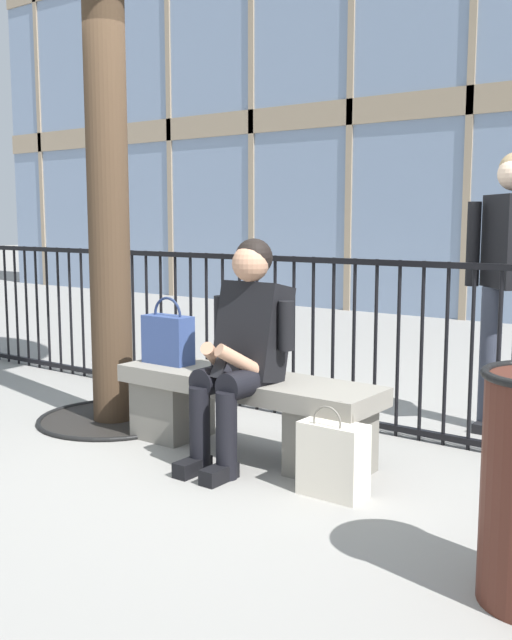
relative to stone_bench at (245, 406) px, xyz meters
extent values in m
plane|color=gray|center=(0.00, 0.00, -0.27)|extent=(60.00, 60.00, 0.00)
cube|color=gray|center=(0.00, 0.00, 0.13)|extent=(1.60, 0.44, 0.10)
cube|color=slate|center=(-0.56, 0.00, -0.10)|extent=(0.36, 0.37, 0.35)
cube|color=slate|center=(0.56, 0.00, -0.10)|extent=(0.36, 0.37, 0.35)
cylinder|color=black|center=(-0.01, -0.18, 0.20)|extent=(0.15, 0.40, 0.15)
cylinder|color=black|center=(-0.01, -0.38, -0.05)|extent=(0.11, 0.11, 0.45)
cube|color=black|center=(-0.01, -0.44, -0.23)|extent=(0.09, 0.22, 0.08)
cylinder|color=black|center=(0.17, -0.18, 0.20)|extent=(0.15, 0.40, 0.15)
cylinder|color=black|center=(0.17, -0.38, -0.05)|extent=(0.11, 0.11, 0.45)
cube|color=black|center=(0.17, -0.44, -0.23)|extent=(0.09, 0.22, 0.08)
cube|color=black|center=(0.08, -0.04, 0.44)|extent=(0.36, 0.30, 0.55)
cylinder|color=black|center=(-0.14, -0.04, 0.49)|extent=(0.08, 0.08, 0.26)
cylinder|color=tan|center=(0.00, -0.26, 0.32)|extent=(0.16, 0.28, 0.20)
cylinder|color=black|center=(0.30, -0.04, 0.49)|extent=(0.08, 0.08, 0.26)
cylinder|color=tan|center=(0.16, -0.26, 0.32)|extent=(0.16, 0.28, 0.20)
cube|color=black|center=(0.08, -0.32, 0.30)|extent=(0.07, 0.10, 0.13)
sphere|color=tan|center=(0.08, -0.06, 0.81)|extent=(0.20, 0.20, 0.20)
sphere|color=black|center=(0.08, -0.03, 0.84)|extent=(0.20, 0.20, 0.20)
cube|color=#33477F|center=(-0.58, -0.01, 0.32)|extent=(0.31, 0.14, 0.29)
torus|color=#1E2A4C|center=(-0.58, -0.01, 0.47)|extent=(0.22, 0.02, 0.22)
cube|color=beige|center=(0.73, -0.26, -0.09)|extent=(0.32, 0.17, 0.36)
torus|color=slate|center=(0.73, -0.32, 0.10)|extent=(0.15, 0.01, 0.15)
torus|color=slate|center=(0.73, -0.20, 0.10)|extent=(0.15, 0.01, 0.15)
cylinder|color=#383D4C|center=(0.92, 1.30, 0.18)|extent=(0.13, 0.13, 0.90)
cube|color=black|center=(0.92, 1.26, -0.24)|extent=(0.09, 0.22, 0.06)
cube|color=black|center=(1.02, 1.30, 0.91)|extent=(0.42, 0.43, 0.56)
cylinder|color=black|center=(0.79, 1.30, 0.89)|extent=(0.08, 0.08, 0.52)
cylinder|color=black|center=(-3.41, 0.82, 0.27)|extent=(0.02, 0.02, 1.07)
cylinder|color=black|center=(-3.26, 0.82, 0.27)|extent=(0.02, 0.02, 1.07)
cylinder|color=black|center=(-3.10, 0.82, 0.27)|extent=(0.02, 0.02, 1.07)
cylinder|color=black|center=(-2.95, 0.82, 0.27)|extent=(0.02, 0.02, 1.07)
cylinder|color=black|center=(-2.80, 0.82, 0.27)|extent=(0.02, 0.02, 1.07)
cylinder|color=black|center=(-2.65, 0.82, 0.27)|extent=(0.02, 0.02, 1.07)
cylinder|color=black|center=(-2.50, 0.82, 0.27)|extent=(0.02, 0.02, 1.07)
cylinder|color=black|center=(-2.35, 0.82, 0.27)|extent=(0.02, 0.02, 1.07)
cylinder|color=black|center=(-2.20, 0.82, 0.27)|extent=(0.02, 0.02, 1.07)
cylinder|color=black|center=(-2.04, 0.82, 0.27)|extent=(0.02, 0.02, 1.07)
cylinder|color=black|center=(-1.89, 0.82, 0.27)|extent=(0.02, 0.02, 1.07)
cylinder|color=black|center=(-1.74, 0.82, 0.27)|extent=(0.02, 0.02, 1.07)
cylinder|color=black|center=(-1.59, 0.82, 0.27)|extent=(0.02, 0.02, 1.07)
cylinder|color=black|center=(-1.44, 0.82, 0.27)|extent=(0.02, 0.02, 1.07)
cylinder|color=black|center=(-1.29, 0.82, 0.27)|extent=(0.02, 0.02, 1.07)
cylinder|color=black|center=(-1.14, 0.82, 0.27)|extent=(0.02, 0.02, 1.07)
cylinder|color=black|center=(-0.98, 0.82, 0.27)|extent=(0.02, 0.02, 1.07)
cylinder|color=black|center=(-0.83, 0.82, 0.27)|extent=(0.02, 0.02, 1.07)
cylinder|color=black|center=(-0.68, 0.82, 0.27)|extent=(0.02, 0.02, 1.07)
cylinder|color=black|center=(-0.53, 0.82, 0.27)|extent=(0.02, 0.02, 1.07)
cylinder|color=black|center=(-0.38, 0.82, 0.27)|extent=(0.02, 0.02, 1.07)
cylinder|color=black|center=(-0.23, 0.82, 0.27)|extent=(0.02, 0.02, 1.07)
cylinder|color=black|center=(-0.08, 0.82, 0.27)|extent=(0.02, 0.02, 1.07)
cylinder|color=black|center=(0.08, 0.82, 0.27)|extent=(0.02, 0.02, 1.07)
cylinder|color=black|center=(0.23, 0.82, 0.27)|extent=(0.02, 0.02, 1.07)
cylinder|color=black|center=(0.38, 0.82, 0.27)|extent=(0.02, 0.02, 1.07)
cylinder|color=black|center=(0.53, 0.82, 0.27)|extent=(0.02, 0.02, 1.07)
cylinder|color=black|center=(0.68, 0.82, 0.27)|extent=(0.02, 0.02, 1.07)
cylinder|color=black|center=(0.83, 0.82, 0.27)|extent=(0.02, 0.02, 1.07)
cylinder|color=black|center=(0.98, 0.82, 0.27)|extent=(0.02, 0.02, 1.07)
cylinder|color=black|center=(1.14, 0.82, 0.27)|extent=(0.02, 0.02, 1.07)
cube|color=black|center=(0.00, 0.82, -0.22)|extent=(8.93, 0.04, 0.04)
cube|color=black|center=(0.00, 0.82, 0.78)|extent=(8.93, 0.04, 0.04)
cylinder|color=black|center=(-1.12, 0.03, -0.27)|extent=(0.96, 0.96, 0.01)
torus|color=black|center=(-1.12, 0.03, -0.26)|extent=(0.99, 0.99, 0.03)
cylinder|color=#423021|center=(-1.12, 0.03, 1.43)|extent=(0.26, 0.26, 3.40)
cube|color=#7A8EAD|center=(-5.47, 6.31, 4.23)|extent=(10.41, 0.40, 9.00)
cube|color=gray|center=(-9.80, 6.10, 4.23)|extent=(0.10, 0.04, 9.00)
cube|color=gray|center=(-8.07, 6.10, 4.23)|extent=(0.10, 0.04, 9.00)
cube|color=gray|center=(-6.33, 6.10, 4.23)|extent=(0.10, 0.04, 9.00)
cube|color=gray|center=(-4.60, 6.10, 4.23)|extent=(0.10, 0.04, 9.00)
cube|color=gray|center=(-5.47, 6.10, 2.53)|extent=(10.41, 0.04, 0.36)
camera|label=1|loc=(2.48, -3.20, 1.04)|focal=41.53mm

